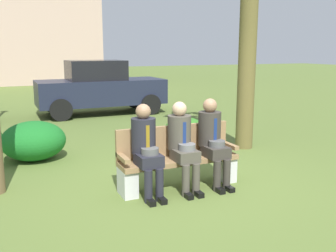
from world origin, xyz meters
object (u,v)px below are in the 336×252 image
at_px(park_bench, 177,159).
at_px(seated_man_left, 146,145).
at_px(seated_man_middle, 182,142).
at_px(shrub_near_bench, 34,141).
at_px(seated_man_right, 213,138).
at_px(shrub_far_lawn, 185,130).
at_px(parked_car_far, 100,88).

relative_size(park_bench, seated_man_left, 1.41).
height_order(seated_man_middle, shrub_near_bench, seated_man_middle).
bearing_deg(seated_man_right, park_bench, 165.68).
bearing_deg(shrub_far_lawn, parked_car_far, 98.91).
xyz_separation_m(seated_man_left, shrub_near_bench, (-1.28, 2.44, -0.35)).
bearing_deg(shrub_near_bench, parked_car_far, 62.34).
bearing_deg(seated_man_left, seated_man_right, 0.12).
height_order(seated_man_right, shrub_near_bench, seated_man_right).
bearing_deg(seated_man_left, shrub_near_bench, 117.68).
distance_m(seated_man_left, shrub_near_bench, 2.78).
height_order(seated_man_left, shrub_near_bench, seated_man_left).
xyz_separation_m(seated_man_left, seated_man_right, (1.05, 0.00, 0.01)).
bearing_deg(park_bench, shrub_far_lawn, 61.21).
xyz_separation_m(seated_man_middle, parked_car_far, (0.56, 7.00, 0.13)).
xyz_separation_m(shrub_near_bench, shrub_far_lawn, (3.10, 0.02, -0.08)).
bearing_deg(parked_car_far, park_bench, -94.73).
bearing_deg(park_bench, seated_man_right, -14.32).
bearing_deg(shrub_near_bench, shrub_far_lawn, 0.38).
bearing_deg(shrub_near_bench, seated_man_middle, -53.09).
relative_size(seated_man_middle, parked_car_far, 0.33).
xyz_separation_m(seated_man_middle, shrub_near_bench, (-1.83, 2.44, -0.35)).
bearing_deg(park_bench, seated_man_middle, -85.23).
bearing_deg(seated_man_right, seated_man_left, -179.88).
height_order(seated_man_middle, shrub_far_lawn, seated_man_middle).
relative_size(seated_man_left, shrub_near_bench, 1.10).
bearing_deg(parked_car_far, seated_man_middle, -94.55).
bearing_deg(park_bench, shrub_near_bench, 128.29).
relative_size(seated_man_left, seated_man_middle, 1.00).
distance_m(shrub_far_lawn, parked_car_far, 4.63).
distance_m(shrub_near_bench, shrub_far_lawn, 3.10).
height_order(park_bench, seated_man_right, seated_man_right).
distance_m(seated_man_left, seated_man_middle, 0.55).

